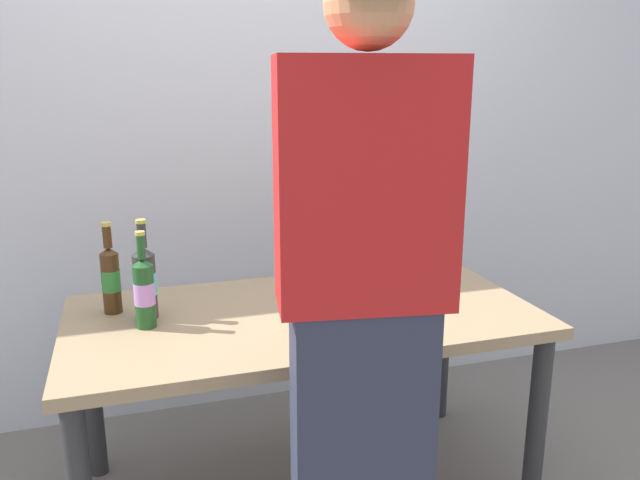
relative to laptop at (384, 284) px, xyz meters
name	(u,v)px	position (x,y,z in m)	size (l,w,h in m)	color
desk	(303,334)	(-0.33, -0.07, -0.13)	(1.59, 0.81, 0.72)	#9E8460
laptop	(384,284)	(0.00, 0.00, 0.00)	(0.33, 0.33, 0.20)	#383D4C
beer_bottle_dark	(144,291)	(-0.86, -0.06, 0.08)	(0.07, 0.07, 0.32)	#1E5123
beer_bottle_brown	(111,278)	(-0.96, 0.11, 0.08)	(0.06, 0.06, 0.32)	#472B14
beer_bottle_amber	(145,281)	(-0.85, 0.03, 0.09)	(0.08, 0.08, 0.34)	#333333
person_figure	(363,322)	(-0.35, -0.70, 0.16)	(0.44, 0.31, 1.79)	#2D3347
back_wall	(253,123)	(-0.33, 0.74, 0.54)	(6.00, 0.10, 2.60)	silver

